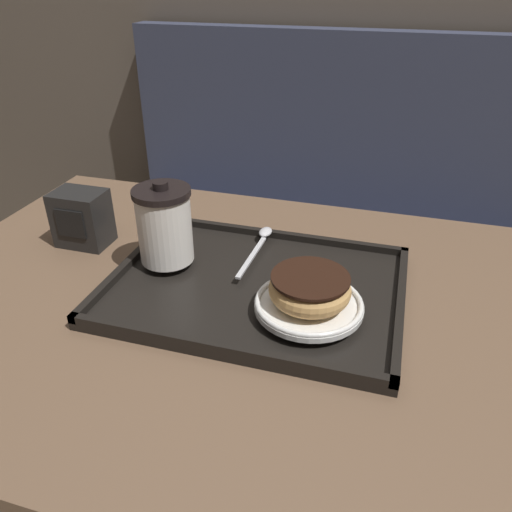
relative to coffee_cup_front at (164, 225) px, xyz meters
name	(u,v)px	position (x,y,z in m)	size (l,w,h in m)	color
booth_bench	(314,254)	(0.11, 0.82, -0.49)	(1.30, 0.44, 1.00)	#33384C
cafe_table	(237,373)	(0.13, -0.04, -0.24)	(1.06, 0.76, 0.72)	brown
serving_tray	(256,287)	(0.16, -0.02, -0.08)	(0.45, 0.33, 0.02)	black
coffee_cup_front	(164,225)	(0.00, 0.00, 0.00)	(0.09, 0.09, 0.13)	white
plate_with_chocolate_donut	(309,304)	(0.25, -0.07, -0.06)	(0.15, 0.15, 0.01)	white
donut_chocolate_glazed	(310,288)	(0.25, -0.07, -0.03)	(0.11, 0.11, 0.04)	tan
spoon	(262,240)	(0.13, 0.10, -0.06)	(0.02, 0.17, 0.01)	silver
napkin_dispenser	(82,218)	(-0.19, 0.05, -0.04)	(0.09, 0.07, 0.10)	black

